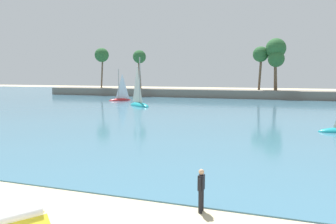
% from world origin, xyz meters
% --- Properties ---
extents(sea, '(220.00, 103.10, 0.06)m').
position_xyz_m(sea, '(0.00, 59.26, 0.03)').
color(sea, teal).
rests_on(sea, ground).
extents(palm_headland, '(100.91, 6.12, 12.78)m').
position_xyz_m(palm_headland, '(0.16, 70.94, 2.75)').
color(palm_headland, slate).
rests_on(palm_headland, ground).
extents(person_at_waterline, '(0.21, 0.55, 1.67)m').
position_xyz_m(person_at_waterline, '(3.80, 7.35, 0.89)').
color(person_at_waterline, black).
rests_on(person_at_waterline, ground).
extents(sailboat_toward_headland, '(4.02, 4.31, 6.58)m').
position_xyz_m(sailboat_toward_headland, '(-24.41, 55.29, 0.65)').
color(sailboat_toward_headland, red).
rests_on(sailboat_toward_headland, sea).
extents(sailboat_far_left, '(5.60, 5.09, 8.47)m').
position_xyz_m(sailboat_far_left, '(-16.21, 45.97, 0.82)').
color(sailboat_far_left, teal).
rests_on(sailboat_far_left, sea).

